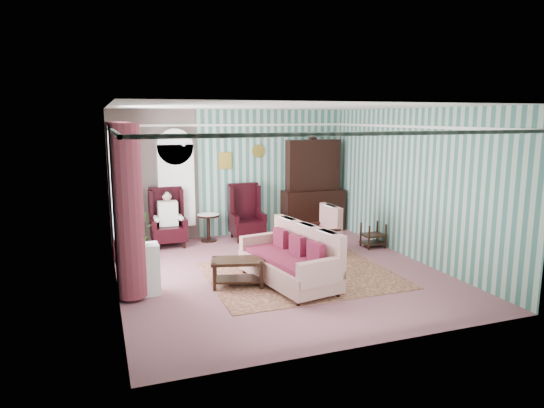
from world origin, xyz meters
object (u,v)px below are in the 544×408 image
object	(u,v)px
seated_woman	(168,219)
coffee_table	(238,273)
bookcase	(176,191)
wingback_right	(247,212)
round_side_table	(208,228)
floral_armchair	(317,228)
nest_table	(373,235)
wingback_left	(168,218)
sofa	(288,255)
dresser_hutch	(313,183)
plant_stand	(141,270)

from	to	relation	value
seated_woman	coffee_table	size ratio (longest dim) A/B	1.38
bookcase	wingback_right	size ratio (longest dim) A/B	1.79
round_side_table	floral_armchair	world-z (taller)	floral_armchair
bookcase	nest_table	xyz separation A→B (m)	(3.82, -1.94, -0.85)
wingback_left	sofa	xyz separation A→B (m)	(1.52, -3.09, -0.12)
dresser_hutch	round_side_table	world-z (taller)	dresser_hutch
wingback_right	plant_stand	xyz separation A→B (m)	(-2.55, -2.75, -0.22)
bookcase	plant_stand	world-z (taller)	bookcase
bookcase	wingback_left	size ratio (longest dim) A/B	1.79
wingback_left	seated_woman	distance (m)	0.04
nest_table	floral_armchair	size ratio (longest dim) A/B	0.50
wingback_left	plant_stand	distance (m)	2.87
nest_table	coffee_table	distance (m)	3.61
sofa	coffee_table	world-z (taller)	sofa
bookcase	floral_armchair	bearing A→B (deg)	-39.40
dresser_hutch	sofa	xyz separation A→B (m)	(-1.98, -3.36, -0.67)
nest_table	plant_stand	bearing A→B (deg)	-166.16
bookcase	round_side_table	size ratio (longest dim) A/B	3.73
sofa	seated_woman	bearing A→B (deg)	15.97
bookcase	floral_armchair	xyz separation A→B (m)	(2.47, -2.03, -0.58)
sofa	dresser_hutch	bearing A→B (deg)	-40.71
seated_woman	round_side_table	size ratio (longest dim) A/B	1.97
round_side_table	plant_stand	world-z (taller)	plant_stand
dresser_hutch	plant_stand	world-z (taller)	dresser_hutch
dresser_hutch	floral_armchair	xyz separation A→B (m)	(-0.78, -1.91, -0.64)
round_side_table	coffee_table	world-z (taller)	round_side_table
plant_stand	dresser_hutch	bearing A→B (deg)	35.08
bookcase	wingback_left	distance (m)	0.68
round_side_table	sofa	bearing A→B (deg)	-79.22
seated_woman	sofa	xyz separation A→B (m)	(1.52, -3.09, -0.08)
wingback_left	wingback_right	world-z (taller)	same
bookcase	plant_stand	xyz separation A→B (m)	(-1.05, -3.14, -0.72)
wingback_left	wingback_right	distance (m)	1.75
round_side_table	coffee_table	bearing A→B (deg)	-93.52
plant_stand	sofa	size ratio (longest dim) A/B	0.40
dresser_hutch	wingback_right	world-z (taller)	dresser_hutch
wingback_left	coffee_table	size ratio (longest dim) A/B	1.46
round_side_table	nest_table	xyz separation A→B (m)	(3.17, -1.70, -0.03)
round_side_table	floral_armchair	bearing A→B (deg)	-44.50
plant_stand	wingback_left	bearing A→B (deg)	73.78
plant_stand	nest_table	bearing A→B (deg)	13.84
coffee_table	wingback_left	bearing A→B (deg)	103.91
wingback_left	floral_armchair	world-z (taller)	wingback_left
bookcase	round_side_table	world-z (taller)	bookcase
nest_table	wingback_right	bearing A→B (deg)	146.25
dresser_hutch	plant_stand	xyz separation A→B (m)	(-4.30, -3.02, -0.78)
nest_table	dresser_hutch	bearing A→B (deg)	107.39
wingback_right	floral_armchair	size ratio (longest dim) A/B	1.16
dresser_hutch	wingback_left	world-z (taller)	dresser_hutch
round_side_table	coffee_table	distance (m)	3.04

